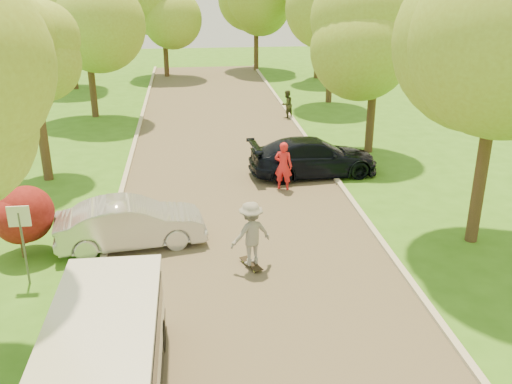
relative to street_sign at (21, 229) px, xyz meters
name	(u,v)px	position (x,y,z in m)	size (l,w,h in m)	color
ground	(272,364)	(5.80, -4.00, -1.56)	(100.00, 100.00, 0.00)	#346A19
road	(237,211)	(5.80, 4.00, -1.56)	(8.00, 60.00, 0.01)	#4C4438
curb_left	(115,216)	(1.75, 4.00, -1.50)	(0.18, 60.00, 0.12)	#B2AD9E
curb_right	(354,204)	(9.85, 4.00, -1.50)	(0.18, 60.00, 0.12)	#B2AD9E
street_sign	(21,229)	(0.00, 0.00, 0.00)	(0.55, 0.06, 2.17)	#59595E
red_shrub	(19,222)	(-0.50, 1.50, -0.47)	(1.70, 1.70, 1.95)	#382619
tree_l_midb	(37,59)	(-1.01, 8.00, 3.02)	(4.30, 4.20, 6.62)	#382619
tree_l_far	(89,13)	(-0.59, 18.00, 3.90)	(4.92, 4.80, 7.79)	#382619
tree_r_mida	(507,53)	(12.82, 1.00, 3.97)	(5.13, 5.00, 7.95)	#382619
tree_r_midb	(381,39)	(12.40, 10.00, 3.32)	(4.51, 4.40, 7.01)	#382619
tree_r_far	(337,1)	(13.03, 20.00, 4.27)	(5.33, 5.20, 8.34)	#382619
tree_bg_a	(70,6)	(-2.98, 26.00, 3.75)	(5.12, 5.00, 7.72)	#382619
tree_bg_c	(166,6)	(3.01, 30.00, 3.46)	(4.92, 4.80, 7.33)	#382619
tree_bg_d	(259,0)	(10.02, 32.00, 3.75)	(5.12, 5.00, 7.72)	#382619
minivan	(105,362)	(2.60, -4.81, -0.58)	(2.01, 5.03, 1.87)	white
silver_sedan	(131,223)	(2.50, 1.89, -0.86)	(1.50, 4.30, 1.42)	#BABAC0
dark_sedan	(313,157)	(9.10, 7.30, -0.83)	(2.06, 5.07, 1.47)	black
longboard	(251,264)	(5.83, 0.15, -1.46)	(0.59, 0.95, 0.11)	black
skateboarder	(251,234)	(5.83, 0.15, -0.55)	(1.16, 0.67, 1.80)	gray
person_striped	(283,166)	(7.66, 5.86, -0.65)	(0.66, 0.44, 1.82)	red
person_olive	(287,104)	(9.60, 16.43, -0.81)	(0.73, 0.57, 1.50)	#2E311D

